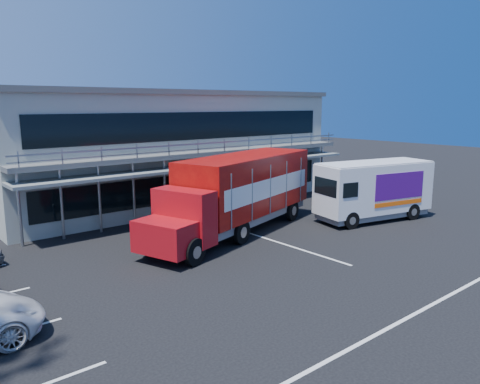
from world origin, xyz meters
TOP-DOWN VIEW (x-y plane):
  - ground at (0.00, 0.00)m, footprint 120.00×120.00m
  - building at (3.00, 14.94)m, footprint 22.40×12.00m
  - red_truck at (1.70, 4.86)m, footprint 11.80×5.99m
  - white_van at (9.21, 2.00)m, footprint 7.10×3.77m

SIDE VIEW (x-z plane):
  - ground at x=0.00m, z-range 0.00..0.00m
  - white_van at x=9.21m, z-range 0.10..3.40m
  - red_truck at x=1.70m, z-range 0.20..4.08m
  - building at x=3.00m, z-range 0.01..7.31m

